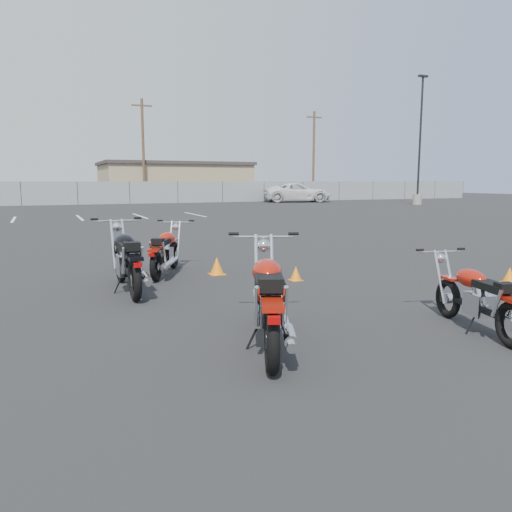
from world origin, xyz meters
name	(u,v)px	position (x,y,z in m)	size (l,w,h in m)	color
ground	(260,306)	(0.00, 0.00, 0.00)	(120.00, 120.00, 0.00)	black
motorcycle_front_red	(166,252)	(-0.66, 3.02, 0.46)	(1.31, 1.97, 1.00)	black
motorcycle_second_black	(127,260)	(-1.59, 1.82, 0.52)	(0.91, 2.35, 1.15)	black
motorcycle_third_red	(269,300)	(-0.63, -1.66, 0.53)	(1.34, 2.32, 1.16)	black
motorcycle_rear_red	(479,298)	(1.92, -2.18, 0.41)	(0.82, 1.84, 0.91)	black
training_cone_near	(296,273)	(1.39, 1.50, 0.13)	(0.22, 0.22, 0.26)	orange
training_cone_far	(509,275)	(4.84, -0.21, 0.14)	(0.23, 0.23, 0.28)	orange
training_cone_extra	(217,266)	(0.25, 2.64, 0.17)	(0.29, 0.29, 0.34)	orange
light_pole_east	(418,172)	(24.36, 24.41, 2.50)	(0.80, 0.70, 9.74)	gray
chainlink_fence	(78,193)	(0.00, 35.00, 0.90)	(80.06, 0.06, 1.80)	gray
tan_building_east	(174,181)	(10.00, 44.00, 1.86)	(14.40, 9.40, 3.70)	#9D8865
utility_pole_c	(143,149)	(6.00, 39.00, 4.69)	(1.80, 0.24, 9.00)	#4C3323
utility_pole_d	(314,154)	(24.00, 40.00, 4.69)	(1.80, 0.24, 9.00)	#4C3323
parking_line_stripes	(47,219)	(-2.50, 20.00, 0.00)	(15.12, 4.00, 0.01)	silver
white_van	(298,187)	(18.14, 32.58, 1.30)	(6.84, 2.74, 2.60)	white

